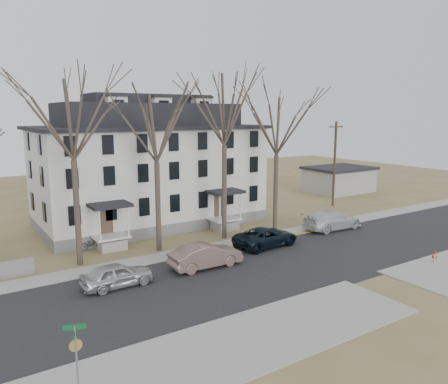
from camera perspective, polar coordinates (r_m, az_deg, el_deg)
ground at (r=29.06m, az=9.17°, el=-10.77°), size 120.00×120.00×0.00m
main_road at (r=30.47m, az=6.61°, el=-9.70°), size 120.00×10.00×0.04m
far_sidewalk at (r=35.04m, az=0.29°, el=-6.96°), size 120.00×2.00×0.08m
near_sidewalk_left at (r=20.96m, az=1.71°, el=-19.37°), size 20.00×5.00×0.08m
yellow_curb at (r=37.25m, az=7.53°, el=-6.00°), size 14.00×0.25×0.06m
boarding_house at (r=41.60m, az=-9.62°, el=3.21°), size 20.80×12.36×12.05m
distant_building at (r=60.38m, az=14.77°, el=1.62°), size 8.50×6.50×3.35m
tree_far_left at (r=30.65m, az=-19.36°, el=9.65°), size 8.40×8.40×13.72m
tree_mid_left at (r=32.64m, az=-8.90°, el=8.79°), size 7.80×7.80×12.74m
tree_center at (r=35.54m, az=0.05°, el=11.41°), size 9.00×9.00×14.70m
tree_mid_right at (r=38.82m, az=6.94°, el=9.04°), size 7.80×7.80×12.74m
utility_pole_far at (r=50.46m, az=14.24°, el=3.71°), size 2.00×0.28×9.50m
car_silver at (r=27.50m, az=-13.78°, el=-10.54°), size 4.36×1.82×1.47m
car_tan at (r=29.90m, az=-2.42°, el=-8.34°), size 5.09×1.83×1.67m
car_navy at (r=34.63m, az=5.50°, el=-5.91°), size 5.57×2.84×1.51m
car_white at (r=40.66m, az=13.95°, el=-3.61°), size 5.91×2.58×1.69m
bicycle_left at (r=35.11m, az=-16.84°, el=-6.56°), size 1.87×0.83×0.95m
fire_hydrant at (r=34.24m, az=25.78°, el=-7.63°), size 0.37×0.35×0.90m
street_sign at (r=17.70m, az=-18.77°, el=-18.98°), size 0.81×0.81×2.86m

